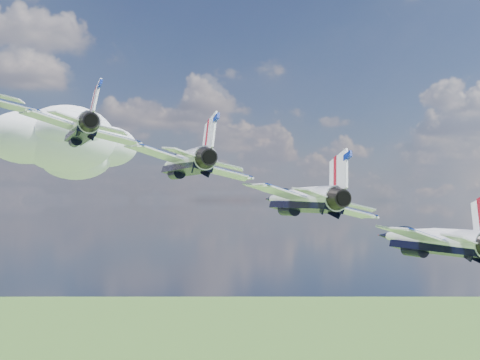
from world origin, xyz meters
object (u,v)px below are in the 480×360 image
jet_1 (80,130)px  jet_4 (429,240)px  jet_2 (184,162)px  jet_3 (299,199)px

jet_1 → jet_4: (25.01, -25.38, -11.06)m
jet_1 → jet_4: 37.31m
jet_2 → jet_4: 24.87m
jet_3 → jet_2: bearing=142.4°
jet_2 → jet_4: bearing=-37.6°
jet_3 → jet_1: bearing=142.4°
jet_2 → jet_3: 12.44m
jet_1 → jet_3: 24.87m
jet_1 → jet_3: jet_1 is taller
jet_2 → jet_3: jet_2 is taller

